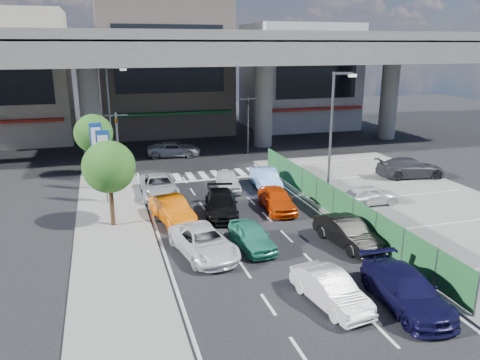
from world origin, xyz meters
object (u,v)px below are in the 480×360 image
object	(u,v)px
tree_far	(94,133)
kei_truck_front_right	(266,179)
parked_sedan_dgrey	(410,168)
street_lamp_right	(334,123)
wagon_silver_front_left	(159,186)
traffic_light_right	(248,111)
sedan_white_mid_left	(204,242)
signboard_far	(97,147)
minivan_navy_back	(406,290)
street_lamp_left	(111,108)
hatch_white_back_mid	(331,289)
signboard_near	(104,157)
taxi_orange_right	(277,199)
tree_near	(109,167)
crossing_wagon_silver	(174,149)
taxi_teal_mid	(252,236)
traffic_light_left	(117,131)
taxi_orange_left	(172,210)
sedan_white_front_mid	(228,181)
traffic_cone	(351,197)
hatch_black_mid_right	(347,233)
sedan_black_mid	(221,204)
parked_sedan_white	(370,195)

from	to	relation	value
tree_far	kei_truck_front_right	xyz separation A→B (m)	(11.23, -6.14, -2.70)
tree_far	parked_sedan_dgrey	distance (m)	23.60
street_lamp_right	wagon_silver_front_left	distance (m)	12.11
traffic_light_right	sedan_white_mid_left	world-z (taller)	traffic_light_right
signboard_far	minivan_navy_back	bearing A→B (deg)	-59.45
street_lamp_left	hatch_white_back_mid	distance (m)	25.96
signboard_near	taxi_orange_right	size ratio (longest dim) A/B	1.16
tree_near	crossing_wagon_silver	size ratio (longest dim) A/B	1.02
taxi_teal_mid	kei_truck_front_right	world-z (taller)	kei_truck_front_right
signboard_far	wagon_silver_front_left	distance (m)	4.94
taxi_orange_right	crossing_wagon_silver	world-z (taller)	taxi_orange_right
traffic_light_left	crossing_wagon_silver	bearing A→B (deg)	57.41
crossing_wagon_silver	parked_sedan_dgrey	bearing A→B (deg)	-118.38
sedan_white_mid_left	kei_truck_front_right	xyz separation A→B (m)	(6.44, 9.32, 0.04)
traffic_light_right	signboard_far	xyz separation A→B (m)	(-13.10, -8.01, -0.87)
taxi_orange_left	taxi_orange_right	world-z (taller)	same
sedan_white_front_mid	traffic_cone	size ratio (longest dim) A/B	5.98
hatch_black_mid_right	taxi_orange_right	xyz separation A→B (m)	(-1.48, 5.83, 0.01)
tree_far	minivan_navy_back	world-z (taller)	tree_far
taxi_teal_mid	wagon_silver_front_left	distance (m)	10.14
street_lamp_right	sedan_white_front_mid	xyz separation A→B (m)	(-6.32, 2.87, -4.13)
signboard_far	minivan_navy_back	xyz separation A→B (m)	(10.97, -18.58, -2.37)
street_lamp_left	minivan_navy_back	distance (m)	27.66
traffic_light_left	signboard_far	size ratio (longest dim) A/B	1.11
sedan_black_mid	traffic_light_right	bearing A→B (deg)	78.86
hatch_white_back_mid	street_lamp_right	bearing A→B (deg)	53.99
tree_near	hatch_black_mid_right	world-z (taller)	tree_near
street_lamp_left	taxi_orange_right	distance (m)	17.13
parked_sedan_white	tree_near	bearing A→B (deg)	87.61
traffic_light_left	tree_far	world-z (taller)	traffic_light_left
traffic_light_left	signboard_near	xyz separation A→B (m)	(-1.00, -4.01, -0.87)
traffic_light_left	street_lamp_right	bearing A→B (deg)	-24.16
taxi_orange_right	traffic_light_left	bearing A→B (deg)	141.85
sedan_white_mid_left	kei_truck_front_right	world-z (taller)	kei_truck_front_right
taxi_teal_mid	hatch_black_mid_right	bearing A→B (deg)	-17.61
parked_sedan_white	taxi_orange_left	bearing A→B (deg)	87.14
taxi_teal_mid	traffic_cone	world-z (taller)	taxi_teal_mid
traffic_light_left	street_lamp_right	world-z (taller)	street_lamp_right
sedan_white_mid_left	sedan_white_front_mid	size ratio (longest dim) A/B	1.25
street_lamp_left	wagon_silver_front_left	xyz separation A→B (m)	(2.43, -9.25, -4.08)
hatch_white_back_mid	sedan_black_mid	size ratio (longest dim) A/B	0.84
sedan_white_front_mid	hatch_white_back_mid	bearing A→B (deg)	-81.66
sedan_white_mid_left	taxi_orange_right	distance (m)	7.41
traffic_light_right	traffic_cone	size ratio (longest dim) A/B	8.33
traffic_light_right	hatch_white_back_mid	size ratio (longest dim) A/B	1.34
taxi_teal_mid	parked_sedan_dgrey	distance (m)	17.52
street_lamp_right	traffic_cone	world-z (taller)	street_lamp_right
traffic_light_left	sedan_white_front_mid	size ratio (longest dim) A/B	1.39
traffic_light_left	traffic_cone	size ratio (longest dim) A/B	8.33
traffic_light_left	traffic_light_right	size ratio (longest dim) A/B	1.00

